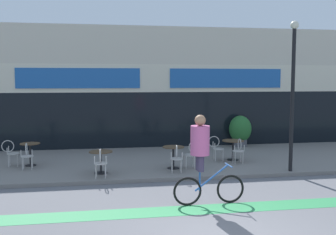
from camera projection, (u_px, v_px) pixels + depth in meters
The scene contains 17 objects.
sidewalk_slab at pixel (165, 161), 14.52m from camera, with size 40.00×5.50×0.12m, color slate.
storefront_facade at pixel (150, 88), 18.90m from camera, with size 40.00×4.06×5.35m.
bike_lane_stripe at pixel (201, 209), 9.24m from camera, with size 36.00×0.70×0.01m, color #2D844C.
bistro_table_0 at pixel (30, 150), 13.38m from camera, with size 0.67×0.67×0.78m.
bistro_table_1 at pixel (101, 157), 12.30m from camera, with size 0.74×0.74×0.70m.
bistro_table_2 at pixel (173, 153), 12.98m from camera, with size 0.72×0.72×0.73m.
bistro_table_3 at pixel (233, 146), 14.32m from camera, with size 0.79×0.79×0.73m.
cafe_chair_0_near at pixel (27, 154), 12.77m from camera, with size 0.43×0.59×0.90m.
cafe_chair_0_side at pixel (11, 151), 13.28m from camera, with size 0.59×0.43×0.90m.
cafe_chair_1_near at pixel (101, 161), 11.68m from camera, with size 0.42×0.58×0.90m.
cafe_chair_2_near at pixel (177, 157), 12.36m from camera, with size 0.45×0.60×0.90m.
cafe_chair_2_side at pixel (192, 152), 13.08m from camera, with size 0.58×0.41×0.90m.
cafe_chair_3_near at pixel (239, 149), 13.71m from camera, with size 0.43×0.59×0.90m.
cafe_chair_3_side at pixel (216, 147), 14.23m from camera, with size 0.59×0.44×0.90m.
planter_pot at pixel (240, 130), 17.34m from camera, with size 0.98×0.98×1.36m.
lamp_post at pixel (293, 85), 12.41m from camera, with size 0.26×0.26×4.76m.
cyclist_0 at pixel (202, 153), 9.49m from camera, with size 1.81×0.51×2.21m.
Camera 1 is at (-2.23, -6.88, 3.04)m, focal length 42.00 mm.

